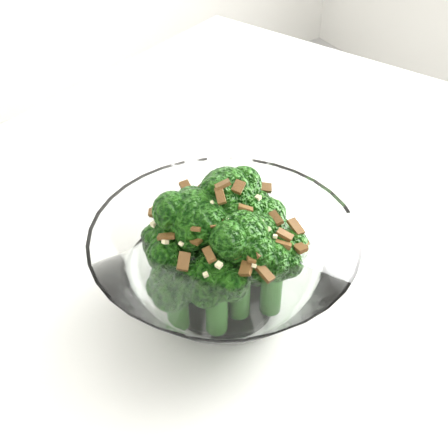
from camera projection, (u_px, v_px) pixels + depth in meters
table at (171, 367)px, 0.60m from camera, size 1.41×1.20×0.75m
broccoli_dish at (223, 261)px, 0.54m from camera, size 0.23×0.23×0.14m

